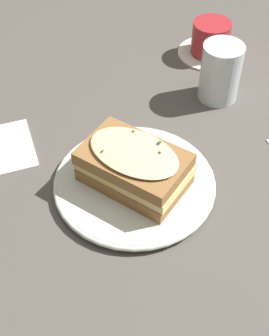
{
  "coord_description": "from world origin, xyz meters",
  "views": [
    {
      "loc": [
        -0.02,
        0.44,
        0.54
      ],
      "look_at": [
        -0.01,
        -0.02,
        0.04
      ],
      "focal_mm": 50.0,
      "sensor_mm": 36.0,
      "label": 1
    }
  ],
  "objects_px": {
    "dinner_plate": "(134,183)",
    "water_glass": "(220,72)",
    "teacup_with_saucer": "(211,40)",
    "sandwich": "(134,166)"
  },
  "relations": [
    {
      "from": "dinner_plate",
      "to": "teacup_with_saucer",
      "type": "distance_m",
      "value": 0.39
    },
    {
      "from": "dinner_plate",
      "to": "teacup_with_saucer",
      "type": "height_order",
      "value": "teacup_with_saucer"
    },
    {
      "from": "teacup_with_saucer",
      "to": "water_glass",
      "type": "distance_m",
      "value": 0.14
    },
    {
      "from": "sandwich",
      "to": "teacup_with_saucer",
      "type": "distance_m",
      "value": 0.39
    },
    {
      "from": "teacup_with_saucer",
      "to": "water_glass",
      "type": "height_order",
      "value": "water_glass"
    },
    {
      "from": "dinner_plate",
      "to": "teacup_with_saucer",
      "type": "xyz_separation_m",
      "value": [
        -0.15,
        -0.36,
        0.02
      ]
    },
    {
      "from": "sandwich",
      "to": "water_glass",
      "type": "bearing_deg",
      "value": -123.75
    },
    {
      "from": "dinner_plate",
      "to": "sandwich",
      "type": "xyz_separation_m",
      "value": [
        0.0,
        0.0,
        0.04
      ]
    },
    {
      "from": "dinner_plate",
      "to": "water_glass",
      "type": "relative_size",
      "value": 2.32
    },
    {
      "from": "sandwich",
      "to": "water_glass",
      "type": "height_order",
      "value": "water_glass"
    }
  ]
}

